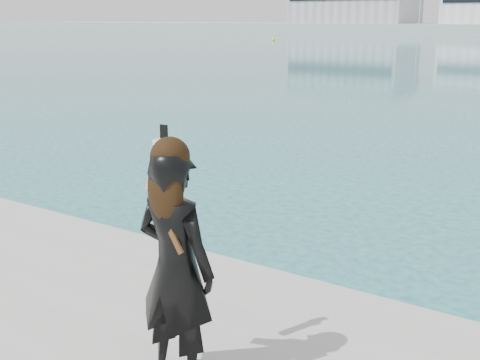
# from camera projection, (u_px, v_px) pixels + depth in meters

# --- Properties ---
(flagpole_left) EXTENTS (1.28, 0.16, 8.00)m
(flagpole_left) POSITION_uv_depth(u_px,v_px,m) (421.00, 0.00, 120.24)
(flagpole_left) COLOR silver
(flagpole_left) RESTS_ON far_quay
(buoy_far) EXTENTS (0.50, 0.50, 0.50)m
(buoy_far) POSITION_uv_depth(u_px,v_px,m) (273.00, 41.00, 84.23)
(buoy_far) COLOR #FFFC0D
(buoy_far) RESTS_ON ground
(woman) EXTENTS (0.55, 0.37, 1.59)m
(woman) POSITION_uv_depth(u_px,v_px,m) (175.00, 261.00, 3.62)
(woman) COLOR black
(woman) RESTS_ON near_quay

